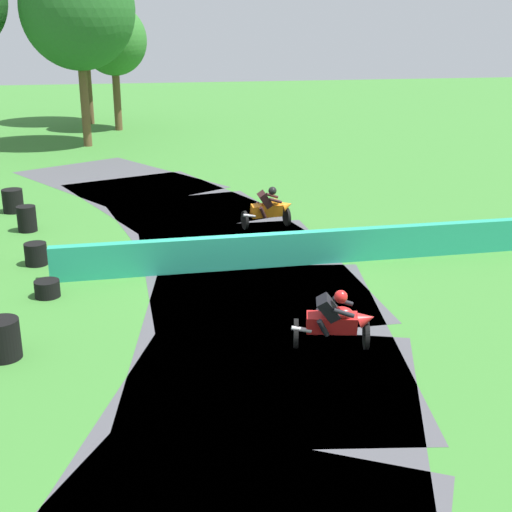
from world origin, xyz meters
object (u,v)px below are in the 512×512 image
object	(u,v)px
tire_stack_extra_b	(13,201)
tire_stack_far	(36,254)
tire_stack_mid_a	(3,339)
tire_stack_mid_b	(47,289)
tire_stack_extra_a	(27,219)
motorcycle_chase_orange	(269,208)
motorcycle_lead_red	(336,320)

from	to	relation	value
tire_stack_extra_b	tire_stack_far	bearing A→B (deg)	-77.22
tire_stack_mid_a	tire_stack_far	size ratio (longest dim) A/B	1.33
tire_stack_mid_b	tire_stack_extra_a	xyz separation A→B (m)	(-1.08, 5.80, 0.20)
tire_stack_extra_b	motorcycle_chase_orange	bearing A→B (deg)	-23.61
tire_stack_mid_b	motorcycle_chase_orange	bearing A→B (deg)	36.18
motorcycle_chase_orange	tire_stack_extra_a	xyz separation A→B (m)	(-7.48, 1.12, -0.25)
tire_stack_mid_b	tire_stack_extra_a	bearing A→B (deg)	100.54
motorcycle_chase_orange	tire_stack_mid_a	size ratio (longest dim) A/B	2.10
tire_stack_mid_b	tire_stack_extra_b	bearing A→B (deg)	102.34
motorcycle_chase_orange	tire_stack_extra_a	distance (m)	7.57
tire_stack_extra_a	tire_stack_far	bearing A→B (deg)	-80.01
motorcycle_chase_orange	tire_stack_mid_b	world-z (taller)	motorcycle_chase_orange
motorcycle_lead_red	tire_stack_mid_a	bearing A→B (deg)	172.05
tire_stack_extra_b	tire_stack_mid_a	bearing A→B (deg)	-83.72
tire_stack_far	tire_stack_extra_b	xyz separation A→B (m)	(-1.32, 5.82, 0.10)
motorcycle_chase_orange	tire_stack_far	size ratio (longest dim) A/B	2.80
tire_stack_mid_a	tire_stack_extra_b	bearing A→B (deg)	96.28
tire_stack_mid_b	motorcycle_lead_red	bearing A→B (deg)	-34.55
motorcycle_chase_orange	tire_stack_far	world-z (taller)	motorcycle_chase_orange
tire_stack_mid_a	tire_stack_extra_b	world-z (taller)	same
tire_stack_mid_a	tire_stack_mid_b	bearing A→B (deg)	80.01
tire_stack_mid_b	tire_stack_mid_a	bearing A→B (deg)	-99.99
motorcycle_chase_orange	tire_stack_mid_b	bearing A→B (deg)	-143.82
tire_stack_mid_b	tire_stack_extra_b	distance (m)	8.47
tire_stack_extra_a	motorcycle_lead_red	bearing A→B (deg)	-54.77
tire_stack_far	tire_stack_extra_b	world-z (taller)	tire_stack_extra_b
tire_stack_extra_a	tire_stack_mid_b	bearing A→B (deg)	-79.46
tire_stack_mid_a	tire_stack_extra_a	world-z (taller)	same
tire_stack_mid_b	tire_stack_extra_b	size ratio (longest dim) A/B	0.75
tire_stack_far	tire_stack_extra_b	distance (m)	5.97
motorcycle_lead_red	tire_stack_far	xyz separation A→B (m)	(-6.36, 6.50, -0.34)
motorcycle_lead_red	tire_stack_mid_a	xyz separation A→B (m)	(-6.43, 0.90, -0.24)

